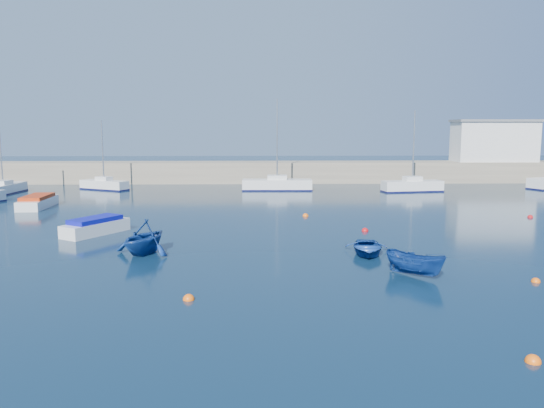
{
  "coord_description": "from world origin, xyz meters",
  "views": [
    {
      "loc": [
        -0.04,
        -21.06,
        6.87
      ],
      "look_at": [
        0.91,
        15.47,
        1.6
      ],
      "focal_mm": 35.0,
      "sensor_mm": 36.0,
      "label": 1
    }
  ],
  "objects_px": {
    "sailboat_5": "(104,184)",
    "sailboat_6": "(277,184)",
    "harbor_office": "(494,142)",
    "dinghy_right": "(415,264)",
    "dinghy_left": "(144,237)",
    "sailboat_7": "(412,186)",
    "dinghy_center": "(367,248)",
    "motorboat_1": "(96,226)",
    "sailboat_4": "(3,189)",
    "motorboat_2": "(38,202)"
  },
  "relations": [
    {
      "from": "sailboat_6",
      "to": "dinghy_left",
      "type": "relative_size",
      "value": 2.77
    },
    {
      "from": "sailboat_4",
      "to": "dinghy_right",
      "type": "distance_m",
      "value": 46.52
    },
    {
      "from": "sailboat_4",
      "to": "sailboat_5",
      "type": "xyz_separation_m",
      "value": [
        9.41,
        3.66,
        0.02
      ]
    },
    {
      "from": "harbor_office",
      "to": "dinghy_right",
      "type": "xyz_separation_m",
      "value": [
        -22.74,
        -43.21,
        -4.51
      ]
    },
    {
      "from": "harbor_office",
      "to": "dinghy_left",
      "type": "distance_m",
      "value": 53.07
    },
    {
      "from": "sailboat_5",
      "to": "dinghy_center",
      "type": "xyz_separation_m",
      "value": [
        23.19,
        -31.1,
        -0.23
      ]
    },
    {
      "from": "sailboat_5",
      "to": "dinghy_left",
      "type": "relative_size",
      "value": 2.13
    },
    {
      "from": "sailboat_4",
      "to": "sailboat_5",
      "type": "bearing_deg",
      "value": 25.19
    },
    {
      "from": "sailboat_5",
      "to": "sailboat_7",
      "type": "bearing_deg",
      "value": -67.59
    },
    {
      "from": "harbor_office",
      "to": "sailboat_7",
      "type": "xyz_separation_m",
      "value": [
        -13.34,
        -10.37,
        -4.44
      ]
    },
    {
      "from": "sailboat_7",
      "to": "dinghy_right",
      "type": "relative_size",
      "value": 2.86
    },
    {
      "from": "harbor_office",
      "to": "dinghy_center",
      "type": "distance_m",
      "value": 45.95
    },
    {
      "from": "dinghy_center",
      "to": "dinghy_right",
      "type": "relative_size",
      "value": 1.12
    },
    {
      "from": "dinghy_center",
      "to": "sailboat_6",
      "type": "bearing_deg",
      "value": 105.87
    },
    {
      "from": "sailboat_4",
      "to": "sailboat_7",
      "type": "xyz_separation_m",
      "value": [
        43.34,
        1.03,
        0.1
      ]
    },
    {
      "from": "sailboat_6",
      "to": "dinghy_center",
      "type": "xyz_separation_m",
      "value": [
        3.87,
        -30.15,
        -0.31
      ]
    },
    {
      "from": "sailboat_6",
      "to": "motorboat_1",
      "type": "height_order",
      "value": "sailboat_6"
    },
    {
      "from": "harbor_office",
      "to": "sailboat_4",
      "type": "bearing_deg",
      "value": -168.63
    },
    {
      "from": "sailboat_5",
      "to": "sailboat_6",
      "type": "relative_size",
      "value": 0.77
    },
    {
      "from": "dinghy_left",
      "to": "sailboat_7",
      "type": "bearing_deg",
      "value": 73.2
    },
    {
      "from": "harbor_office",
      "to": "sailboat_6",
      "type": "xyz_separation_m",
      "value": [
        -27.95,
        -8.69,
        -4.44
      ]
    },
    {
      "from": "sailboat_5",
      "to": "motorboat_1",
      "type": "bearing_deg",
      "value": -138.37
    },
    {
      "from": "dinghy_left",
      "to": "sailboat_5",
      "type": "bearing_deg",
      "value": 132.08
    },
    {
      "from": "sailboat_5",
      "to": "dinghy_left",
      "type": "height_order",
      "value": "sailboat_5"
    },
    {
      "from": "sailboat_4",
      "to": "sailboat_5",
      "type": "height_order",
      "value": "sailboat_4"
    },
    {
      "from": "sailboat_4",
      "to": "dinghy_left",
      "type": "height_order",
      "value": "sailboat_4"
    },
    {
      "from": "dinghy_left",
      "to": "sailboat_4",
      "type": "bearing_deg",
      "value": 149.41
    },
    {
      "from": "harbor_office",
      "to": "sailboat_6",
      "type": "bearing_deg",
      "value": -162.74
    },
    {
      "from": "sailboat_4",
      "to": "motorboat_2",
      "type": "relative_size",
      "value": 1.58
    },
    {
      "from": "sailboat_6",
      "to": "dinghy_left",
      "type": "bearing_deg",
      "value": 165.77
    },
    {
      "from": "sailboat_5",
      "to": "dinghy_center",
      "type": "relative_size",
      "value": 2.25
    },
    {
      "from": "harbor_office",
      "to": "sailboat_6",
      "type": "distance_m",
      "value": 29.61
    },
    {
      "from": "dinghy_center",
      "to": "sailboat_7",
      "type": "bearing_deg",
      "value": 77.88
    },
    {
      "from": "harbor_office",
      "to": "motorboat_1",
      "type": "xyz_separation_m",
      "value": [
        -40.64,
        -32.9,
        -4.58
      ]
    },
    {
      "from": "sailboat_7",
      "to": "motorboat_2",
      "type": "relative_size",
      "value": 1.61
    },
    {
      "from": "dinghy_center",
      "to": "dinghy_left",
      "type": "distance_m",
      "value": 12.24
    },
    {
      "from": "sailboat_6",
      "to": "dinghy_center",
      "type": "relative_size",
      "value": 2.93
    },
    {
      "from": "dinghy_right",
      "to": "sailboat_4",
      "type": "bearing_deg",
      "value": 91.86
    },
    {
      "from": "sailboat_7",
      "to": "sailboat_6",
      "type": "bearing_deg",
      "value": 74.56
    },
    {
      "from": "sailboat_4",
      "to": "motorboat_2",
      "type": "bearing_deg",
      "value": -48.42
    },
    {
      "from": "sailboat_4",
      "to": "dinghy_center",
      "type": "height_order",
      "value": "sailboat_4"
    },
    {
      "from": "sailboat_5",
      "to": "motorboat_2",
      "type": "relative_size",
      "value": 1.42
    },
    {
      "from": "sailboat_7",
      "to": "motorboat_1",
      "type": "distance_m",
      "value": 35.4
    },
    {
      "from": "harbor_office",
      "to": "sailboat_5",
      "type": "distance_m",
      "value": 48.12
    },
    {
      "from": "sailboat_4",
      "to": "dinghy_right",
      "type": "bearing_deg",
      "value": -39.23
    },
    {
      "from": "sailboat_5",
      "to": "sailboat_7",
      "type": "relative_size",
      "value": 0.88
    },
    {
      "from": "dinghy_left",
      "to": "dinghy_right",
      "type": "bearing_deg",
      "value": 3.22
    },
    {
      "from": "harbor_office",
      "to": "motorboat_2",
      "type": "bearing_deg",
      "value": -156.77
    },
    {
      "from": "sailboat_5",
      "to": "harbor_office",
      "type": "bearing_deg",
      "value": -53.85
    },
    {
      "from": "motorboat_1",
      "to": "motorboat_2",
      "type": "bearing_deg",
      "value": 157.85
    }
  ]
}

